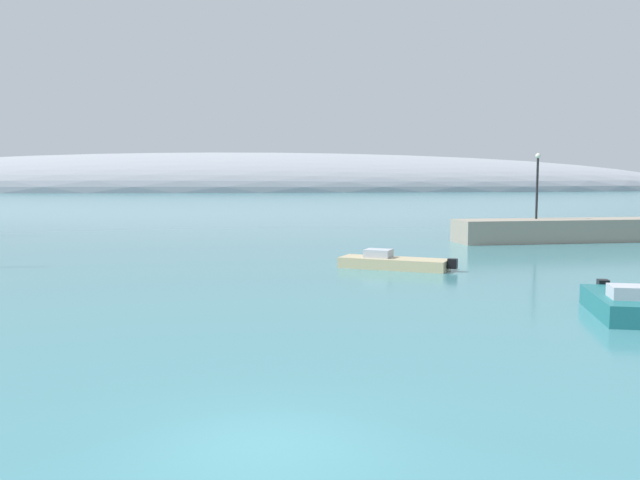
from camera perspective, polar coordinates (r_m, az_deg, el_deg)
water at (r=11.31m, az=-4.80°, el=-17.55°), size 600.00×600.00×0.00m
breakwater_rocks at (r=50.38m, az=22.40°, el=0.82°), size 19.75×4.03×1.59m
distant_ridge at (r=248.38m, az=-5.49°, el=4.27°), size 356.52×70.26×28.61m
motorboat_sand_foreground at (r=32.46m, az=6.37°, el=-1.94°), size 5.50×4.15×0.92m
motorboat_teal_alongside_breakwater at (r=23.30m, az=24.70°, el=-5.07°), size 2.88×4.76×1.08m
harbor_lamp_post at (r=48.83m, az=18.40°, el=5.07°), size 0.36×0.36×4.62m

